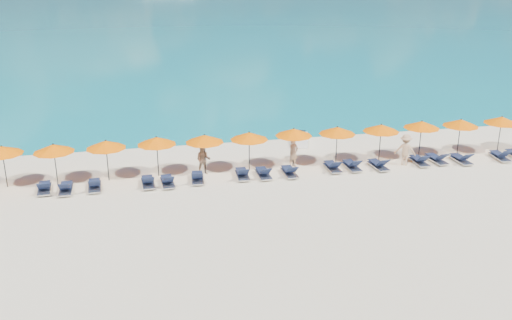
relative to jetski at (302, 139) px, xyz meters
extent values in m
plane|color=beige|center=(-4.22, -8.79, -0.31)|extent=(1400.00, 1400.00, 0.00)
cube|color=white|center=(0.01, 0.02, -0.05)|extent=(1.33, 2.22, 0.48)
cube|color=black|center=(-0.04, -0.15, 0.30)|extent=(0.66, 0.95, 0.30)
cylinder|color=black|center=(0.15, 0.52, 0.43)|extent=(0.47, 0.18, 0.05)
imported|color=tan|center=(-1.68, -4.05, 0.53)|extent=(0.72, 0.62, 1.67)
imported|color=tan|center=(-6.81, -4.11, 0.52)|extent=(0.90, 0.66, 1.65)
imported|color=tan|center=(4.67, -5.03, 0.60)|extent=(1.29, 1.05, 1.82)
cylinder|color=black|center=(-17.03, -3.91, 0.79)|extent=(0.05, 0.05, 2.20)
cone|color=#FF6500|center=(-17.03, -3.91, 1.71)|extent=(2.10, 2.10, 0.42)
sphere|color=black|center=(-17.03, -3.91, 1.93)|extent=(0.08, 0.08, 0.08)
cylinder|color=black|center=(-14.50, -4.13, 0.79)|extent=(0.05, 0.05, 2.20)
cone|color=#FF6500|center=(-14.50, -4.13, 1.71)|extent=(2.10, 2.10, 0.42)
sphere|color=black|center=(-14.50, -4.13, 1.93)|extent=(0.08, 0.08, 0.08)
cylinder|color=black|center=(-11.90, -4.03, 0.79)|extent=(0.05, 0.05, 2.20)
cone|color=#FF6500|center=(-11.90, -4.03, 1.71)|extent=(2.10, 2.10, 0.42)
sphere|color=black|center=(-11.90, -4.03, 1.93)|extent=(0.08, 0.08, 0.08)
cylinder|color=black|center=(-9.26, -3.94, 0.79)|extent=(0.05, 0.05, 2.20)
cone|color=#FF6500|center=(-9.26, -3.94, 1.71)|extent=(2.10, 2.10, 0.42)
sphere|color=black|center=(-9.26, -3.94, 1.93)|extent=(0.08, 0.08, 0.08)
cylinder|color=black|center=(-6.71, -4.08, 0.79)|extent=(0.05, 0.05, 2.20)
cone|color=#FF6500|center=(-6.71, -4.08, 1.71)|extent=(2.10, 2.10, 0.42)
sphere|color=black|center=(-6.71, -4.08, 1.93)|extent=(0.08, 0.08, 0.08)
cylinder|color=black|center=(-4.24, -4.10, 0.79)|extent=(0.05, 0.05, 2.20)
cone|color=#FF6500|center=(-4.24, -4.10, 1.71)|extent=(2.10, 2.10, 0.42)
sphere|color=black|center=(-4.24, -4.10, 1.93)|extent=(0.08, 0.08, 0.08)
cylinder|color=black|center=(-1.65, -3.91, 0.79)|extent=(0.05, 0.05, 2.20)
cone|color=#FF6500|center=(-1.65, -3.91, 1.71)|extent=(2.10, 2.10, 0.42)
sphere|color=black|center=(-1.65, -3.91, 1.93)|extent=(0.08, 0.08, 0.08)
cylinder|color=black|center=(0.85, -4.09, 0.79)|extent=(0.05, 0.05, 2.20)
cone|color=#FF6500|center=(0.85, -4.09, 1.71)|extent=(2.10, 2.10, 0.42)
sphere|color=black|center=(0.85, -4.09, 1.93)|extent=(0.08, 0.08, 0.08)
cylinder|color=black|center=(3.49, -4.14, 0.79)|extent=(0.05, 0.05, 2.20)
cone|color=#FF6500|center=(3.49, -4.14, 1.71)|extent=(2.10, 2.10, 0.42)
sphere|color=black|center=(3.49, -4.14, 1.93)|extent=(0.08, 0.08, 0.08)
cylinder|color=black|center=(6.12, -3.96, 0.79)|extent=(0.05, 0.05, 2.20)
cone|color=#FF6500|center=(6.12, -3.96, 1.71)|extent=(2.10, 2.10, 0.42)
sphere|color=black|center=(6.12, -3.96, 1.93)|extent=(0.08, 0.08, 0.08)
cylinder|color=black|center=(8.58, -4.07, 0.79)|extent=(0.05, 0.05, 2.20)
cone|color=#FF6500|center=(8.58, -4.07, 1.71)|extent=(2.10, 2.10, 0.42)
sphere|color=black|center=(8.58, -4.07, 1.93)|extent=(0.08, 0.08, 0.08)
cylinder|color=black|center=(11.33, -4.03, 0.79)|extent=(0.05, 0.05, 2.20)
cone|color=#FF6500|center=(11.33, -4.03, 1.71)|extent=(2.10, 2.10, 0.42)
sphere|color=black|center=(11.33, -4.03, 1.93)|extent=(0.08, 0.08, 0.08)
cube|color=silver|center=(-15.06, -5.01, -0.17)|extent=(0.76, 1.75, 0.06)
cube|color=#17213F|center=(-15.08, -4.76, -0.01)|extent=(0.64, 1.14, 0.04)
cube|color=#17213F|center=(-15.01, -5.55, 0.24)|extent=(0.59, 0.58, 0.43)
cube|color=silver|center=(-13.98, -5.28, -0.17)|extent=(0.65, 1.71, 0.06)
cube|color=#17213F|center=(-13.98, -5.03, -0.01)|extent=(0.57, 1.11, 0.04)
cube|color=#17213F|center=(-13.97, -5.83, 0.24)|extent=(0.56, 0.55, 0.43)
cube|color=silver|center=(-12.57, -5.18, -0.17)|extent=(0.70, 1.73, 0.06)
cube|color=#17213F|center=(-12.59, -4.93, -0.01)|extent=(0.60, 1.12, 0.04)
cube|color=#17213F|center=(-12.55, -5.73, 0.24)|extent=(0.57, 0.56, 0.43)
cube|color=silver|center=(-9.87, -5.27, -0.17)|extent=(0.71, 1.73, 0.06)
cube|color=#17213F|center=(-9.88, -5.02, -0.01)|extent=(0.60, 1.13, 0.04)
cube|color=#17213F|center=(-9.84, -5.81, 0.24)|extent=(0.58, 0.56, 0.43)
cube|color=silver|center=(-8.87, -5.39, -0.17)|extent=(0.72, 1.73, 0.06)
cube|color=#17213F|center=(-8.88, -5.14, -0.01)|extent=(0.61, 1.13, 0.04)
cube|color=#17213F|center=(-8.84, -5.94, 0.24)|extent=(0.58, 0.57, 0.43)
cube|color=silver|center=(-7.27, -5.18, -0.17)|extent=(0.76, 1.75, 0.06)
cube|color=#17213F|center=(-7.25, -4.93, -0.01)|extent=(0.64, 1.14, 0.04)
cube|color=#17213F|center=(-7.32, -5.73, 0.24)|extent=(0.59, 0.58, 0.43)
cube|color=silver|center=(-4.84, -5.13, -0.17)|extent=(0.70, 1.73, 0.06)
cube|color=#17213F|center=(-4.83, -4.88, -0.01)|extent=(0.60, 1.12, 0.04)
cube|color=#17213F|center=(-4.86, -5.68, 0.24)|extent=(0.57, 0.56, 0.43)
cube|color=silver|center=(-3.70, -5.25, -0.17)|extent=(0.65, 1.71, 0.06)
cube|color=#17213F|center=(-3.70, -5.00, -0.01)|extent=(0.57, 1.11, 0.04)
cube|color=#17213F|center=(-3.69, -5.80, 0.24)|extent=(0.56, 0.55, 0.43)
cube|color=silver|center=(-2.25, -5.31, -0.17)|extent=(0.64, 1.71, 0.06)
cube|color=#17213F|center=(-2.25, -5.06, -0.01)|extent=(0.56, 1.11, 0.04)
cube|color=#17213F|center=(-2.24, -5.86, 0.24)|extent=(0.56, 0.54, 0.43)
cube|color=silver|center=(0.32, -5.05, -0.17)|extent=(0.63, 1.70, 0.06)
cube|color=#17213F|center=(0.32, -4.80, -0.01)|extent=(0.56, 1.10, 0.04)
cube|color=#17213F|center=(0.32, -5.60, 0.24)|extent=(0.55, 0.54, 0.43)
cube|color=silver|center=(1.45, -5.09, -0.17)|extent=(0.67, 1.72, 0.06)
cube|color=#17213F|center=(1.44, -4.84, -0.01)|extent=(0.58, 1.11, 0.04)
cube|color=#17213F|center=(1.47, -5.64, 0.24)|extent=(0.56, 0.55, 0.43)
cube|color=silver|center=(2.95, -5.29, -0.17)|extent=(0.76, 1.74, 0.06)
cube|color=#17213F|center=(2.93, -5.04, -0.01)|extent=(0.64, 1.14, 0.04)
cube|color=#17213F|center=(2.99, -5.84, 0.24)|extent=(0.59, 0.58, 0.43)
cube|color=silver|center=(5.55, -5.12, -0.17)|extent=(0.68, 1.72, 0.06)
cube|color=#17213F|center=(5.56, -4.87, -0.01)|extent=(0.59, 1.12, 0.04)
cube|color=#17213F|center=(5.53, -5.67, 0.24)|extent=(0.57, 0.56, 0.43)
cube|color=silver|center=(6.68, -5.05, -0.17)|extent=(0.74, 1.74, 0.06)
cube|color=#17213F|center=(6.66, -4.80, -0.01)|extent=(0.63, 1.14, 0.04)
cube|color=#17213F|center=(6.72, -5.59, 0.24)|extent=(0.59, 0.58, 0.43)
cube|color=silver|center=(8.07, -5.35, -0.17)|extent=(0.66, 1.72, 0.06)
cube|color=#17213F|center=(8.06, -5.10, -0.01)|extent=(0.58, 1.11, 0.04)
cube|color=#17213F|center=(8.08, -5.90, 0.24)|extent=(0.56, 0.55, 0.43)
cube|color=silver|center=(10.61, -5.33, -0.17)|extent=(0.79, 1.75, 0.06)
cube|color=#17213F|center=(10.64, -5.08, -0.01)|extent=(0.66, 1.15, 0.04)
cube|color=#17213F|center=(10.56, -5.88, 0.24)|extent=(0.60, 0.59, 0.43)
camera|label=1|loc=(-10.07, -33.45, 10.86)|focal=40.00mm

